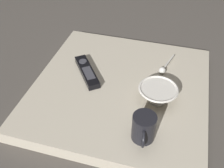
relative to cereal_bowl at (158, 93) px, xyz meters
The scene contains 6 objects.
ground_plane 0.17m from the cereal_bowl, 73.78° to the left, with size 6.00×6.00×0.00m, color #47423D.
table 0.16m from the cereal_bowl, 73.78° to the left, with size 0.64×0.64×0.05m.
cereal_bowl is the anchor object (origin of this frame).
coffee_mug 0.17m from the cereal_bowl, behind, with size 0.10×0.07×0.09m.
teaspoon 0.17m from the cereal_bowl, ahead, with size 0.13×0.05×0.03m.
tv_remote_near 0.29m from the cereal_bowl, 76.35° to the left, with size 0.18×0.15×0.03m.
Camera 1 is at (-0.71, -0.17, 0.71)m, focal length 42.32 mm.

